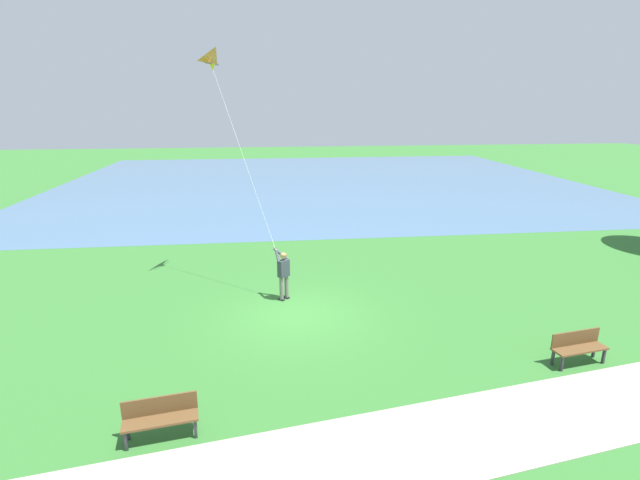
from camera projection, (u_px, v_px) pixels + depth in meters
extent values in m
plane|color=#33702D|center=(298.00, 316.00, 15.11)|extent=(120.00, 120.00, 0.00)
cube|color=#476B8E|center=(322.00, 181.00, 40.86)|extent=(36.00, 44.00, 0.01)
cube|color=#ADA393|center=(418.00, 444.00, 9.43)|extent=(7.42, 31.98, 0.02)
cube|color=#232328|center=(281.00, 299.00, 16.31)|extent=(0.25, 0.24, 0.06)
cylinder|color=slate|center=(282.00, 288.00, 16.18)|extent=(0.14, 0.14, 0.82)
cube|color=#232328|center=(286.00, 297.00, 16.48)|extent=(0.25, 0.24, 0.06)
cylinder|color=slate|center=(287.00, 286.00, 16.35)|extent=(0.14, 0.14, 0.82)
cube|color=#333842|center=(284.00, 268.00, 16.06)|extent=(0.43, 0.45, 0.60)
sphere|color=tan|center=(283.00, 256.00, 15.93)|extent=(0.22, 0.22, 0.22)
ellipsoid|color=olive|center=(284.00, 255.00, 15.91)|extent=(0.32, 0.32, 0.13)
cylinder|color=#333842|center=(277.00, 255.00, 16.02)|extent=(0.56, 0.20, 0.43)
cylinder|color=#333842|center=(281.00, 254.00, 16.14)|extent=(0.28, 0.55, 0.43)
sphere|color=tan|center=(276.00, 250.00, 16.14)|extent=(0.10, 0.10, 0.10)
pyramid|color=orange|center=(216.00, 56.00, 16.29)|extent=(1.22, 0.76, 0.55)
cone|color=yellow|center=(212.00, 67.00, 16.43)|extent=(0.26, 0.26, 0.22)
cylinder|color=black|center=(212.00, 64.00, 16.40)|extent=(1.04, 0.39, 0.02)
cylinder|color=silver|center=(244.00, 159.00, 16.30)|extent=(2.39, 2.03, 6.08)
cube|color=brown|center=(160.00, 420.00, 9.47)|extent=(0.67, 1.55, 0.05)
cube|color=brown|center=(160.00, 405.00, 9.58)|extent=(0.28, 1.49, 0.40)
cube|color=#2D2D33|center=(195.00, 428.00, 9.56)|extent=(0.07, 0.07, 0.45)
cube|color=#2D2D33|center=(195.00, 419.00, 9.86)|extent=(0.07, 0.07, 0.45)
cube|color=#2D2D33|center=(126.00, 441.00, 9.22)|extent=(0.07, 0.07, 0.45)
cube|color=#2D2D33|center=(128.00, 430.00, 9.51)|extent=(0.07, 0.07, 0.45)
cube|color=brown|center=(580.00, 349.00, 12.21)|extent=(0.67, 1.55, 0.05)
cube|color=brown|center=(575.00, 338.00, 12.32)|extent=(0.28, 1.49, 0.40)
cube|color=#2D2D33|center=(604.00, 356.00, 12.30)|extent=(0.07, 0.07, 0.45)
cube|color=#2D2D33|center=(594.00, 350.00, 12.60)|extent=(0.07, 0.07, 0.45)
cube|color=#2D2D33|center=(562.00, 363.00, 11.95)|extent=(0.07, 0.07, 0.45)
cube|color=#2D2D33|center=(553.00, 357.00, 12.25)|extent=(0.07, 0.07, 0.45)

